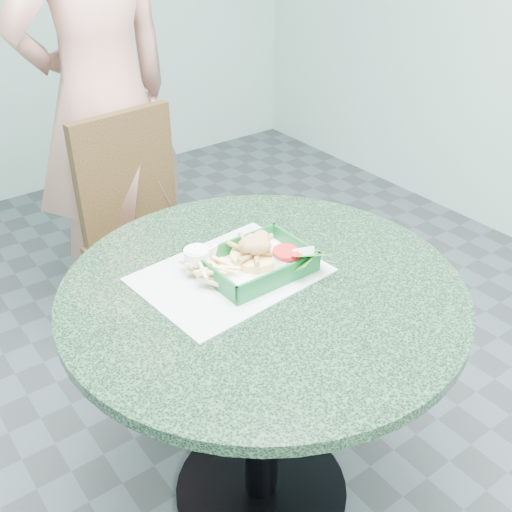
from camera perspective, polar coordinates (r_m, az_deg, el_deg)
floor at (r=1.98m, az=0.50°, el=-21.38°), size 4.00×5.00×0.02m
cafe_table at (r=1.55m, az=0.60°, el=-8.50°), size 0.98×0.98×0.75m
dining_chair at (r=2.21m, az=-10.73°, el=2.82°), size 0.39×0.39×0.93m
diner_person at (r=2.25m, az=-15.15°, el=19.13°), size 0.92×0.70×2.26m
placemat at (r=1.49m, az=-2.44°, el=-2.41°), size 0.45×0.36×0.00m
food_basket at (r=1.49m, az=0.09°, el=-1.60°), size 0.25×0.18×0.05m
crab_sandwich at (r=1.49m, az=-0.02°, el=0.07°), size 0.13×0.13×0.07m
fries_pile at (r=1.46m, az=-4.30°, el=-1.60°), size 0.11×0.12×0.04m
sauce_ramekin at (r=1.47m, az=-5.61°, el=-0.52°), size 0.06×0.06×0.04m
garnish_cup at (r=1.47m, az=3.44°, el=-0.89°), size 0.11×0.11×0.05m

